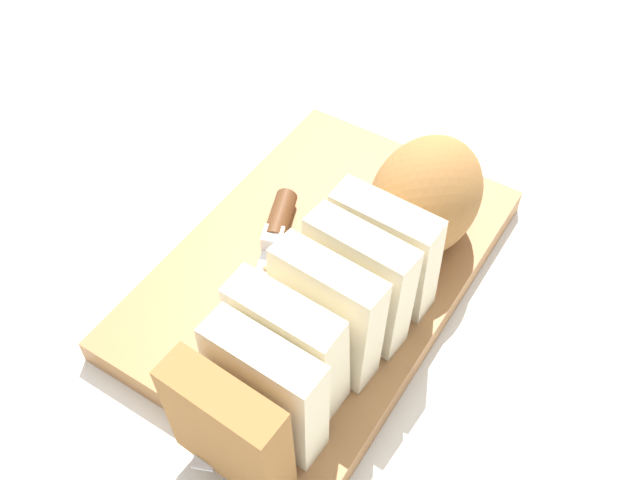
% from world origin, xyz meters
% --- Properties ---
extents(ground_plane, '(3.00, 3.00, 0.00)m').
position_xyz_m(ground_plane, '(0.00, 0.00, 0.00)').
color(ground_plane, silver).
extents(cutting_board, '(0.37, 0.25, 0.03)m').
position_xyz_m(cutting_board, '(0.00, 0.00, 0.01)').
color(cutting_board, '#9E6B3D').
rests_on(cutting_board, ground_plane).
extents(bread_loaf, '(0.36, 0.12, 0.11)m').
position_xyz_m(bread_loaf, '(0.03, 0.06, 0.08)').
color(bread_loaf, '#996633').
rests_on(bread_loaf, cutting_board).
extents(bread_knife, '(0.27, 0.11, 0.02)m').
position_xyz_m(bread_knife, '(0.02, -0.04, 0.03)').
color(bread_knife, silver).
rests_on(bread_knife, cutting_board).
extents(crumb_near_knife, '(0.01, 0.01, 0.01)m').
position_xyz_m(crumb_near_knife, '(-0.04, -0.03, 0.03)').
color(crumb_near_knife, tan).
rests_on(crumb_near_knife, cutting_board).
extents(crumb_near_loaf, '(0.01, 0.01, 0.01)m').
position_xyz_m(crumb_near_loaf, '(0.03, -0.04, 0.03)').
color(crumb_near_loaf, tan).
rests_on(crumb_near_loaf, cutting_board).
extents(crumb_stray_left, '(0.00, 0.00, 0.00)m').
position_xyz_m(crumb_stray_left, '(-0.03, -0.01, 0.03)').
color(crumb_stray_left, tan).
rests_on(crumb_stray_left, cutting_board).
extents(crumb_stray_right, '(0.01, 0.01, 0.01)m').
position_xyz_m(crumb_stray_right, '(-0.06, -0.02, 0.03)').
color(crumb_stray_right, tan).
rests_on(crumb_stray_right, cutting_board).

